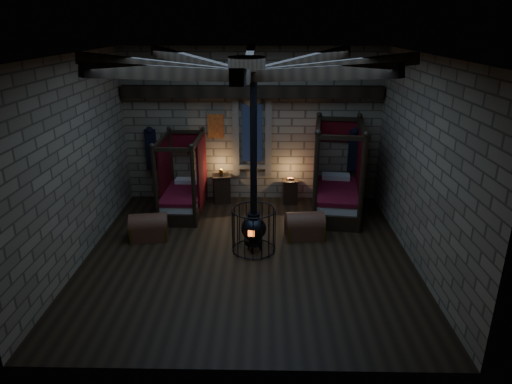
{
  "coord_description": "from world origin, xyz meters",
  "views": [
    {
      "loc": [
        0.35,
        -8.83,
        4.78
      ],
      "look_at": [
        0.16,
        0.6,
        1.25
      ],
      "focal_mm": 32.0,
      "sensor_mm": 36.0,
      "label": 1
    }
  ],
  "objects_px": {
    "trunk_left": "(149,228)",
    "stove": "(254,225)",
    "trunk_right": "(305,226)",
    "bed_left": "(183,194)",
    "bed_right": "(336,192)"
  },
  "relations": [
    {
      "from": "bed_left",
      "to": "trunk_left",
      "type": "bearing_deg",
      "value": -107.29
    },
    {
      "from": "bed_left",
      "to": "stove",
      "type": "height_order",
      "value": "stove"
    },
    {
      "from": "trunk_right",
      "to": "bed_left",
      "type": "bearing_deg",
      "value": 148.08
    },
    {
      "from": "trunk_right",
      "to": "stove",
      "type": "height_order",
      "value": "stove"
    },
    {
      "from": "trunk_left",
      "to": "trunk_right",
      "type": "bearing_deg",
      "value": -7.31
    },
    {
      "from": "trunk_right",
      "to": "bed_right",
      "type": "bearing_deg",
      "value": 52.9
    },
    {
      "from": "trunk_left",
      "to": "trunk_right",
      "type": "xyz_separation_m",
      "value": [
        3.64,
        0.13,
        0.01
      ]
    },
    {
      "from": "bed_left",
      "to": "bed_right",
      "type": "xyz_separation_m",
      "value": [
        4.03,
        0.02,
        0.08
      ]
    },
    {
      "from": "trunk_left",
      "to": "stove",
      "type": "distance_m",
      "value": 2.54
    },
    {
      "from": "trunk_right",
      "to": "stove",
      "type": "xyz_separation_m",
      "value": [
        -1.17,
        -0.67,
        0.32
      ]
    },
    {
      "from": "trunk_left",
      "to": "stove",
      "type": "xyz_separation_m",
      "value": [
        2.46,
        -0.54,
        0.33
      ]
    },
    {
      "from": "trunk_left",
      "to": "bed_right",
      "type": "bearing_deg",
      "value": 10.69
    },
    {
      "from": "bed_right",
      "to": "trunk_right",
      "type": "relative_size",
      "value": 2.56
    },
    {
      "from": "trunk_left",
      "to": "stove",
      "type": "bearing_deg",
      "value": -21.75
    },
    {
      "from": "trunk_right",
      "to": "stove",
      "type": "relative_size",
      "value": 0.23
    }
  ]
}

